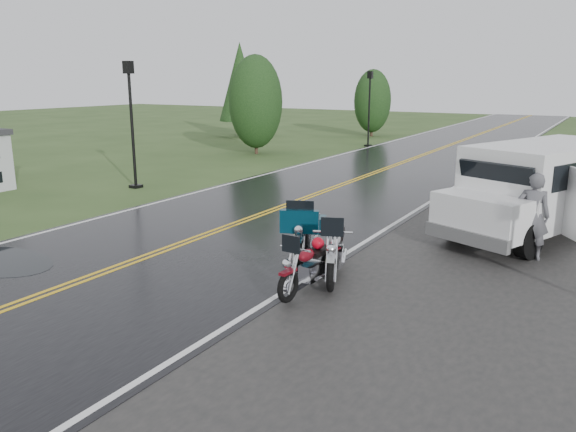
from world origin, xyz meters
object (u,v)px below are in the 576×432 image
Objects in this scene: motorcycle_red at (288,274)px; lamp_post_near_left at (132,125)px; lamp_post_far_left at (369,109)px; person_at_van at (532,217)px; motorcycle_silver at (331,259)px; van_white at (460,194)px; motorcycle_teal at (299,240)px.

motorcycle_red is 12.68m from lamp_post_near_left.
lamp_post_near_left is at bearing -97.78° from lamp_post_far_left.
person_at_van reaches higher than motorcycle_red.
lamp_post_far_left reaches higher than person_at_van.
van_white is (1.11, 4.81, 0.52)m from motorcycle_silver.
lamp_post_far_left reaches higher than motorcycle_silver.
lamp_post_far_left is (-11.61, 18.48, 1.24)m from person_at_van.
motorcycle_silver is 0.51× the size of lamp_post_near_left.
motorcycle_silver is at bearing -28.13° from lamp_post_near_left.
motorcycle_teal reaches higher than motorcycle_red.
lamp_post_near_left is (-10.60, 6.75, 1.71)m from motorcycle_red.
motorcycle_silver is at bearing -54.49° from motorcycle_teal.
van_white is at bearing -5.10° from lamp_post_near_left.
motorcycle_red is 0.81× the size of motorcycle_teal.
lamp_post_near_left is at bearing -163.27° from van_white.
motorcycle_red is at bearing -137.84° from motorcycle_silver.
motorcycle_silver reaches higher than motorcycle_red.
lamp_post_far_left is at bearing 89.35° from motorcycle_silver.
lamp_post_far_left is at bearing -63.70° from person_at_van.
motorcycle_teal is 1.28× the size of person_at_van.
motorcycle_teal is at bearing 35.38° from person_at_van.
lamp_post_far_left reaches higher than van_white.
motorcycle_red is 0.44× the size of lamp_post_near_left.
lamp_post_far_left reaches higher than motorcycle_red.
lamp_post_far_left is at bearing 140.76° from van_white.
motorcycle_red is 0.96m from motorcycle_silver.
lamp_post_near_left reaches higher than lamp_post_far_left.
person_at_van is at bearing 1.28° from van_white.
motorcycle_red is 6.01m from person_at_van.
van_white is at bearing 40.00° from motorcycle_teal.
van_white is 3.15× the size of person_at_van.
lamp_post_far_left is at bearing 87.19° from motorcycle_teal.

